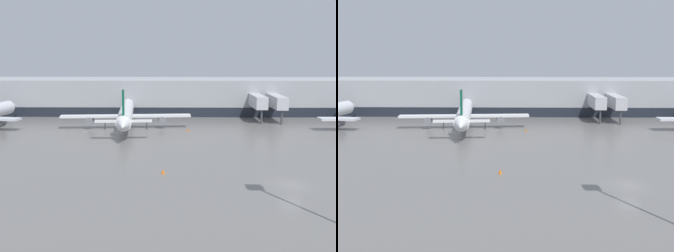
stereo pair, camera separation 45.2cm
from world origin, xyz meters
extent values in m
plane|color=slate|center=(0.00, 0.00, 0.00)|extent=(320.00, 320.00, 0.00)
cube|color=#9EA0A5|center=(0.00, 62.00, 4.50)|extent=(160.00, 16.00, 9.00)
cube|color=#1E232D|center=(0.00, 53.95, 1.20)|extent=(156.80, 0.10, 2.40)
cube|color=#BCBCC1|center=(9.63, 48.42, 4.60)|extent=(2.60, 11.15, 2.80)
cylinder|color=#3F4247|center=(9.63, 43.45, 1.60)|extent=(0.44, 0.44, 3.20)
cube|color=#BCBCC1|center=(5.30, 48.79, 4.60)|extent=(2.60, 10.42, 2.80)
cylinder|color=#3F4247|center=(5.30, 44.18, 1.60)|extent=(0.44, 0.44, 3.20)
cone|color=silver|center=(-53.24, 50.74, 3.07)|extent=(3.56, 3.93, 2.97)
cylinder|color=slate|center=(-50.37, 35.46, 1.50)|extent=(2.21, 3.05, 1.72)
cylinder|color=#2D2D33|center=(-54.36, 44.88, 0.83)|extent=(0.20, 0.20, 1.66)
cylinder|color=white|center=(-24.54, 38.84, 3.25)|extent=(5.04, 27.91, 2.91)
cone|color=white|center=(-25.73, 54.28, 3.25)|extent=(3.00, 3.40, 2.76)
cone|color=white|center=(-23.30, 22.82, 3.25)|extent=(2.94, 4.55, 2.62)
cube|color=white|center=(-24.49, 38.15, 2.67)|extent=(27.34, 4.32, 0.44)
cube|color=white|center=(-23.56, 26.10, 3.54)|extent=(10.42, 2.04, 0.35)
cube|color=#0C5138|center=(-23.56, 26.10, 6.69)|extent=(0.51, 2.02, 5.13)
cylinder|color=slate|center=(-32.09, 37.56, 1.79)|extent=(1.78, 2.56, 1.60)
cylinder|color=slate|center=(-16.88, 38.73, 1.79)|extent=(1.78, 2.56, 1.60)
cylinder|color=#2D2D33|center=(-25.23, 47.84, 0.97)|extent=(0.20, 0.20, 1.95)
cylinder|color=#2D2D33|center=(-28.78, 37.12, 0.97)|extent=(0.20, 0.20, 1.95)
cylinder|color=#2D2D33|center=(-20.09, 37.79, 0.97)|extent=(0.20, 0.20, 1.95)
cone|color=orange|center=(-11.54, 35.05, 0.34)|extent=(0.39, 0.39, 0.69)
cone|color=orange|center=(-15.81, 4.61, 0.33)|extent=(0.48, 0.48, 0.65)
camera|label=1|loc=(-14.42, -49.34, 15.99)|focal=45.00mm
camera|label=2|loc=(-13.97, -49.34, 15.99)|focal=45.00mm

